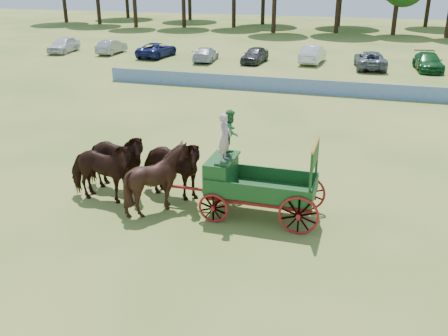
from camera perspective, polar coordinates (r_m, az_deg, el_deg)
ground at (r=20.20m, az=-1.92°, el=-2.66°), size 160.00×160.00×0.00m
horse_lead_left at (r=19.41m, az=-13.92°, el=-0.39°), size 2.95×1.35×2.49m
horse_lead_right at (r=20.29m, az=-12.39°, el=0.73°), size 2.99×1.44×2.49m
horse_wheel_left at (r=18.35m, az=-7.43°, el=-1.21°), size 2.60×2.40×2.49m
horse_wheel_right at (r=19.28m, az=-6.12°, el=0.01°), size 3.13×1.83×2.49m
farm_dray at (r=17.76m, az=1.96°, el=-0.24°), size 5.99×2.00×3.84m
sponsor_banner at (r=36.91m, az=5.60°, el=9.48°), size 26.00×0.08×1.05m
parked_cars at (r=48.43m, az=6.57°, el=12.67°), size 48.69×6.86×1.64m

